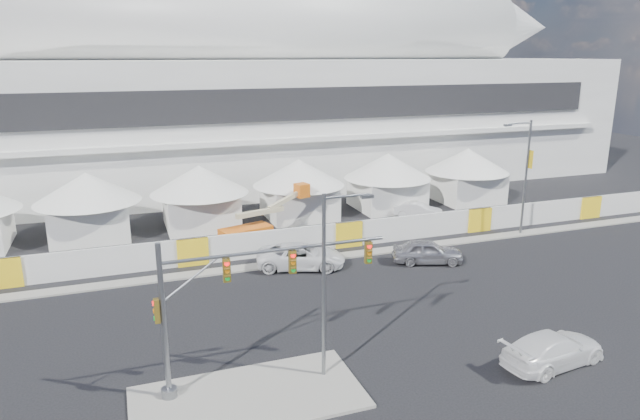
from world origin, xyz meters
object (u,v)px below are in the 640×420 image
object	(u,v)px
pickup_curb	(301,256)
traffic_mast	(217,305)
lot_car_a	(418,210)
boom_lift	(255,228)
sedan_silver	(428,251)
pickup_near	(553,349)
streetlight_curb	(524,170)
streetlight_median	(329,274)

from	to	relation	value
pickup_curb	traffic_mast	world-z (taller)	traffic_mast
lot_car_a	traffic_mast	world-z (taller)	traffic_mast
pickup_curb	boom_lift	distance (m)	7.06
sedan_silver	pickup_near	xyz separation A→B (m)	(-1.41, -14.36, -0.04)
lot_car_a	streetlight_curb	bearing A→B (deg)	-102.75
streetlight_median	pickup_curb	bearing A→B (deg)	77.18
lot_car_a	traffic_mast	xyz separation A→B (m)	(-22.16, -21.70, 3.42)
pickup_near	boom_lift	xyz separation A→B (m)	(-9.12, 23.38, 0.29)
lot_car_a	streetlight_curb	size ratio (longest dim) A/B	0.46
pickup_curb	boom_lift	xyz separation A→B (m)	(-1.64, 6.86, 0.24)
pickup_near	traffic_mast	world-z (taller)	traffic_mast
pickup_curb	pickup_near	bearing A→B (deg)	-137.31
boom_lift	streetlight_curb	bearing A→B (deg)	-31.66
sedan_silver	pickup_curb	world-z (taller)	pickup_curb
traffic_mast	boom_lift	world-z (taller)	traffic_mast
traffic_mast	boom_lift	distance (m)	21.33
pickup_near	streetlight_median	world-z (taller)	streetlight_median
pickup_near	boom_lift	size ratio (longest dim) A/B	0.67
lot_car_a	boom_lift	bearing A→B (deg)	136.65
traffic_mast	streetlight_median	distance (m)	5.06
pickup_curb	streetlight_median	distance (m)	14.81
sedan_silver	pickup_curb	size ratio (longest dim) A/B	0.81
traffic_mast	streetlight_curb	distance (m)	31.11
lot_car_a	streetlight_median	size ratio (longest dim) A/B	0.50
pickup_curb	streetlight_curb	size ratio (longest dim) A/B	0.65
pickup_near	lot_car_a	bearing A→B (deg)	-22.81
sedan_silver	pickup_near	size ratio (longest dim) A/B	0.90
lot_car_a	streetlight_median	xyz separation A→B (m)	(-17.23, -22.28, 4.41)
pickup_near	streetlight_curb	distance (m)	21.85
pickup_curb	boom_lift	bearing A→B (deg)	31.70
pickup_curb	streetlight_median	size ratio (longest dim) A/B	0.71
pickup_curb	streetlight_curb	distance (m)	20.07
sedan_silver	lot_car_a	size ratio (longest dim) A/B	1.15
sedan_silver	pickup_near	distance (m)	14.43
pickup_near	lot_car_a	size ratio (longest dim) A/B	1.28
sedan_silver	boom_lift	xyz separation A→B (m)	(-10.54, 9.03, 0.24)
sedan_silver	boom_lift	bearing A→B (deg)	69.49
traffic_mast	boom_lift	xyz separation A→B (m)	(6.43, 20.11, -3.04)
boom_lift	lot_car_a	bearing A→B (deg)	-10.68
pickup_curb	streetlight_median	xyz separation A→B (m)	(-3.15, -13.83, 4.27)
pickup_curb	pickup_near	size ratio (longest dim) A/B	1.11
pickup_curb	traffic_mast	distance (m)	15.85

